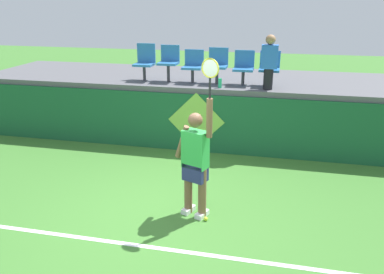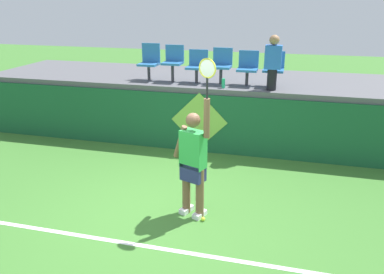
# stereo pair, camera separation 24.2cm
# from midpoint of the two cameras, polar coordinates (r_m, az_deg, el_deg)

# --- Properties ---
(ground_plane) EXTENTS (40.00, 40.00, 0.00)m
(ground_plane) POSITION_cam_midpoint_polar(r_m,az_deg,el_deg) (6.51, -3.42, -10.95)
(ground_plane) COLOR #3D752D
(court_back_wall) EXTENTS (11.35, 0.20, 1.32)m
(court_back_wall) POSITION_cam_midpoint_polar(r_m,az_deg,el_deg) (8.81, 2.32, 2.08)
(court_back_wall) COLOR #195633
(court_back_wall) RESTS_ON ground_plane
(spectator_platform) EXTENTS (11.35, 2.78, 0.12)m
(spectator_platform) POSITION_cam_midpoint_polar(r_m,az_deg,el_deg) (9.91, 4.08, 8.29)
(spectator_platform) COLOR #56565B
(spectator_platform) RESTS_ON court_back_wall
(court_baseline_stripe) EXTENTS (10.22, 0.08, 0.01)m
(court_baseline_stripe) POSITION_cam_midpoint_polar(r_m,az_deg,el_deg) (5.80, -6.27, -15.24)
(court_baseline_stripe) COLOR white
(court_baseline_stripe) RESTS_ON ground_plane
(tennis_player) EXTENTS (0.72, 0.38, 2.51)m
(tennis_player) POSITION_cam_midpoint_polar(r_m,az_deg,el_deg) (6.06, 1.34, -3.33)
(tennis_player) COLOR white
(tennis_player) RESTS_ON ground_plane
(tennis_ball) EXTENTS (0.07, 0.07, 0.07)m
(tennis_ball) POSITION_cam_midpoint_polar(r_m,az_deg,el_deg) (6.30, 2.72, -11.73)
(tennis_ball) COLOR #D1E533
(tennis_ball) RESTS_ON ground_plane
(water_bottle) EXTENTS (0.08, 0.08, 0.21)m
(water_bottle) POSITION_cam_midpoint_polar(r_m,az_deg,el_deg) (8.64, 5.34, 7.70)
(water_bottle) COLOR #26B272
(water_bottle) RESTS_ON spectator_platform
(stadium_chair_0) EXTENTS (0.44, 0.42, 0.84)m
(stadium_chair_0) POSITION_cam_midpoint_polar(r_m,az_deg,el_deg) (9.51, -5.38, 10.95)
(stadium_chair_0) COLOR #38383D
(stadium_chair_0) RESTS_ON spectator_platform
(stadium_chair_1) EXTENTS (0.44, 0.42, 0.82)m
(stadium_chair_1) POSITION_cam_midpoint_polar(r_m,az_deg,el_deg) (9.31, -1.95, 10.96)
(stadium_chair_1) COLOR #38383D
(stadium_chair_1) RESTS_ON spectator_platform
(stadium_chair_2) EXTENTS (0.44, 0.42, 0.73)m
(stadium_chair_2) POSITION_cam_midpoint_polar(r_m,az_deg,el_deg) (9.18, 1.54, 10.39)
(stadium_chair_2) COLOR #38383D
(stadium_chair_2) RESTS_ON spectator_platform
(stadium_chair_3) EXTENTS (0.44, 0.42, 0.79)m
(stadium_chair_3) POSITION_cam_midpoint_polar(r_m,az_deg,el_deg) (9.06, 5.07, 10.47)
(stadium_chair_3) COLOR #38383D
(stadium_chair_3) RESTS_ON spectator_platform
(stadium_chair_4) EXTENTS (0.44, 0.42, 0.75)m
(stadium_chair_4) POSITION_cam_midpoint_polar(r_m,az_deg,el_deg) (8.99, 8.82, 10.01)
(stadium_chair_4) COLOR #38383D
(stadium_chair_4) RESTS_ON spectator_platform
(stadium_chair_5) EXTENTS (0.44, 0.42, 0.75)m
(stadium_chair_5) POSITION_cam_midpoint_polar(r_m,az_deg,el_deg) (8.94, 12.45, 9.80)
(stadium_chair_5) COLOR #38383D
(stadium_chair_5) RESTS_ON spectator_platform
(spectator_0) EXTENTS (0.34, 0.21, 1.14)m
(spectator_0) POSITION_cam_midpoint_polar(r_m,az_deg,el_deg) (8.52, 12.40, 10.58)
(spectator_0) COLOR black
(spectator_0) RESTS_ON spectator_platform
(wall_signage_mount) EXTENTS (1.27, 0.01, 1.36)m
(wall_signage_mount) POSITION_cam_midpoint_polar(r_m,az_deg,el_deg) (8.95, 1.79, -2.10)
(wall_signage_mount) COLOR #195633
(wall_signage_mount) RESTS_ON ground_plane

